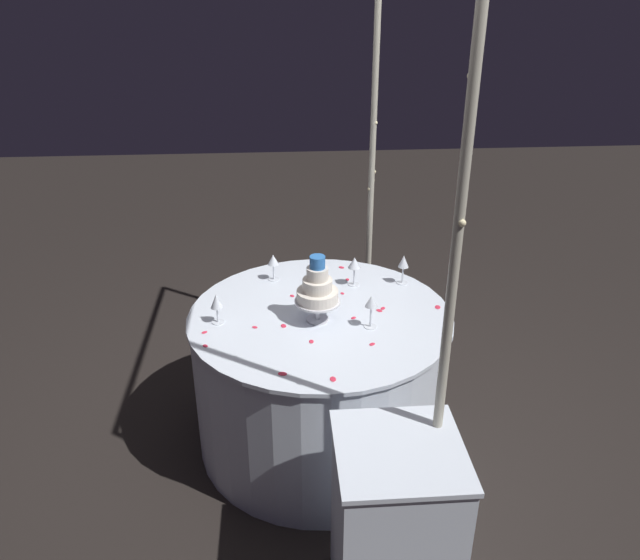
{
  "coord_description": "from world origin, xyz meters",
  "views": [
    {
      "loc": [
        2.67,
        -0.19,
        2.3
      ],
      "look_at": [
        0.0,
        0.0,
        0.96
      ],
      "focal_mm": 35.07,
      "sensor_mm": 36.0,
      "label": 1
    }
  ],
  "objects_px": {
    "main_table": "(320,379)",
    "wine_glass_3": "(371,303)",
    "wine_glass_4": "(273,261)",
    "side_table": "(394,529)",
    "decorative_arch": "(404,158)",
    "wine_glass_2": "(403,263)",
    "tiered_cake": "(317,289)",
    "wine_glass_0": "(354,264)",
    "wine_glass_1": "(217,302)"
  },
  "relations": [
    {
      "from": "tiered_cake",
      "to": "wine_glass_4",
      "type": "height_order",
      "value": "tiered_cake"
    },
    {
      "from": "side_table",
      "to": "tiered_cake",
      "type": "xyz_separation_m",
      "value": [
        -0.94,
        -0.23,
        0.55
      ]
    },
    {
      "from": "side_table",
      "to": "wine_glass_3",
      "type": "height_order",
      "value": "wine_glass_3"
    },
    {
      "from": "main_table",
      "to": "wine_glass_4",
      "type": "relative_size",
      "value": 8.79
    },
    {
      "from": "main_table",
      "to": "wine_glass_1",
      "type": "relative_size",
      "value": 8.53
    },
    {
      "from": "wine_glass_0",
      "to": "wine_glass_2",
      "type": "height_order",
      "value": "wine_glass_2"
    },
    {
      "from": "main_table",
      "to": "wine_glass_4",
      "type": "distance_m",
      "value": 0.68
    },
    {
      "from": "decorative_arch",
      "to": "wine_glass_2",
      "type": "height_order",
      "value": "decorative_arch"
    },
    {
      "from": "wine_glass_2",
      "to": "wine_glass_4",
      "type": "relative_size",
      "value": 1.11
    },
    {
      "from": "main_table",
      "to": "side_table",
      "type": "bearing_deg",
      "value": 11.91
    },
    {
      "from": "wine_glass_0",
      "to": "wine_glass_3",
      "type": "xyz_separation_m",
      "value": [
        0.45,
        0.02,
        0.0
      ]
    },
    {
      "from": "side_table",
      "to": "wine_glass_1",
      "type": "relative_size",
      "value": 5.16
    },
    {
      "from": "tiered_cake",
      "to": "decorative_arch",
      "type": "bearing_deg",
      "value": 98.42
    },
    {
      "from": "tiered_cake",
      "to": "wine_glass_4",
      "type": "distance_m",
      "value": 0.51
    },
    {
      "from": "side_table",
      "to": "wine_glass_3",
      "type": "distance_m",
      "value": 1.0
    },
    {
      "from": "tiered_cake",
      "to": "wine_glass_1",
      "type": "bearing_deg",
      "value": -91.35
    },
    {
      "from": "wine_glass_2",
      "to": "wine_glass_4",
      "type": "distance_m",
      "value": 0.7
    },
    {
      "from": "tiered_cake",
      "to": "wine_glass_2",
      "type": "height_order",
      "value": "tiered_cake"
    },
    {
      "from": "decorative_arch",
      "to": "main_table",
      "type": "bearing_deg",
      "value": -89.99
    },
    {
      "from": "wine_glass_3",
      "to": "wine_glass_4",
      "type": "bearing_deg",
      "value": -140.01
    },
    {
      "from": "decorative_arch",
      "to": "wine_glass_0",
      "type": "height_order",
      "value": "decorative_arch"
    },
    {
      "from": "side_table",
      "to": "wine_glass_3",
      "type": "xyz_separation_m",
      "value": [
        -0.86,
        0.02,
        0.51
      ]
    },
    {
      "from": "main_table",
      "to": "side_table",
      "type": "height_order",
      "value": "side_table"
    },
    {
      "from": "tiered_cake",
      "to": "wine_glass_1",
      "type": "relative_size",
      "value": 2.21
    },
    {
      "from": "main_table",
      "to": "wine_glass_3",
      "type": "bearing_deg",
      "value": 58.38
    },
    {
      "from": "wine_glass_2",
      "to": "wine_glass_3",
      "type": "bearing_deg",
      "value": -28.16
    },
    {
      "from": "decorative_arch",
      "to": "wine_glass_2",
      "type": "xyz_separation_m",
      "value": [
        -0.31,
        0.1,
        -0.66
      ]
    },
    {
      "from": "wine_glass_1",
      "to": "decorative_arch",
      "type": "bearing_deg",
      "value": 93.04
    },
    {
      "from": "side_table",
      "to": "wine_glass_2",
      "type": "distance_m",
      "value": 1.42
    },
    {
      "from": "wine_glass_0",
      "to": "main_table",
      "type": "bearing_deg",
      "value": -33.95
    },
    {
      "from": "tiered_cake",
      "to": "wine_glass_4",
      "type": "xyz_separation_m",
      "value": [
        -0.46,
        -0.21,
        -0.06
      ]
    },
    {
      "from": "main_table",
      "to": "wine_glass_2",
      "type": "distance_m",
      "value": 0.76
    },
    {
      "from": "wine_glass_1",
      "to": "wine_glass_2",
      "type": "height_order",
      "value": "wine_glass_2"
    },
    {
      "from": "decorative_arch",
      "to": "wine_glass_4",
      "type": "distance_m",
      "value": 0.98
    },
    {
      "from": "wine_glass_1",
      "to": "wine_glass_2",
      "type": "xyz_separation_m",
      "value": [
        -0.35,
        0.96,
        0.01
      ]
    },
    {
      "from": "main_table",
      "to": "wine_glass_0",
      "type": "relative_size",
      "value": 8.1
    },
    {
      "from": "main_table",
      "to": "wine_glass_2",
      "type": "relative_size",
      "value": 7.92
    },
    {
      "from": "side_table",
      "to": "wine_glass_2",
      "type": "height_order",
      "value": "wine_glass_2"
    },
    {
      "from": "wine_glass_1",
      "to": "wine_glass_3",
      "type": "distance_m",
      "value": 0.73
    },
    {
      "from": "wine_glass_1",
      "to": "wine_glass_3",
      "type": "bearing_deg",
      "value": 82.5
    },
    {
      "from": "side_table",
      "to": "wine_glass_2",
      "type": "bearing_deg",
      "value": 168.8
    },
    {
      "from": "wine_glass_4",
      "to": "side_table",
      "type": "bearing_deg",
      "value": 17.28
    },
    {
      "from": "side_table",
      "to": "decorative_arch",
      "type": "bearing_deg",
      "value": 170.86
    },
    {
      "from": "wine_glass_0",
      "to": "wine_glass_2",
      "type": "distance_m",
      "value": 0.26
    },
    {
      "from": "wine_glass_0",
      "to": "wine_glass_4",
      "type": "xyz_separation_m",
      "value": [
        -0.09,
        -0.43,
        -0.01
      ]
    },
    {
      "from": "wine_glass_2",
      "to": "side_table",
      "type": "bearing_deg",
      "value": -11.2
    },
    {
      "from": "decorative_arch",
      "to": "wine_glass_1",
      "type": "distance_m",
      "value": 1.09
    },
    {
      "from": "wine_glass_0",
      "to": "wine_glass_1",
      "type": "height_order",
      "value": "wine_glass_0"
    },
    {
      "from": "main_table",
      "to": "wine_glass_3",
      "type": "xyz_separation_m",
      "value": [
        0.14,
        0.23,
        0.51
      ]
    },
    {
      "from": "wine_glass_1",
      "to": "wine_glass_3",
      "type": "height_order",
      "value": "wine_glass_3"
    }
  ]
}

